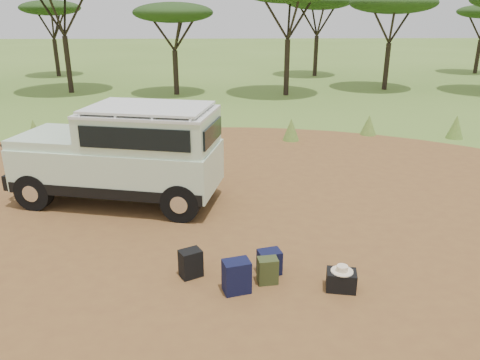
{
  "coord_description": "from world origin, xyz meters",
  "views": [
    {
      "loc": [
        0.65,
        -7.77,
        4.43
      ],
      "look_at": [
        0.95,
        1.6,
        1.0
      ],
      "focal_mm": 35.0,
      "sensor_mm": 36.0,
      "label": 1
    }
  ],
  "objects_px": {
    "backpack_olive": "(268,271)",
    "duffel_navy": "(269,262)",
    "backpack_black": "(191,263)",
    "backpack_navy": "(237,276)",
    "hard_case": "(341,280)",
    "safari_vehicle": "(125,156)"
  },
  "relations": [
    {
      "from": "backpack_olive",
      "to": "duffel_navy",
      "type": "xyz_separation_m",
      "value": [
        0.06,
        0.31,
        -0.01
      ]
    },
    {
      "from": "backpack_black",
      "to": "backpack_navy",
      "type": "xyz_separation_m",
      "value": [
        0.79,
        -0.5,
        0.03
      ]
    },
    {
      "from": "backpack_black",
      "to": "backpack_olive",
      "type": "xyz_separation_m",
      "value": [
        1.33,
        -0.25,
        -0.02
      ]
    },
    {
      "from": "backpack_olive",
      "to": "hard_case",
      "type": "height_order",
      "value": "backpack_olive"
    },
    {
      "from": "backpack_navy",
      "to": "backpack_olive",
      "type": "height_order",
      "value": "backpack_navy"
    },
    {
      "from": "hard_case",
      "to": "safari_vehicle",
      "type": "bearing_deg",
      "value": 147.82
    },
    {
      "from": "backpack_black",
      "to": "duffel_navy",
      "type": "relative_size",
      "value": 1.14
    },
    {
      "from": "safari_vehicle",
      "to": "backpack_black",
      "type": "xyz_separation_m",
      "value": [
        1.76,
        -3.48,
        -0.9
      ]
    },
    {
      "from": "backpack_navy",
      "to": "hard_case",
      "type": "height_order",
      "value": "backpack_navy"
    },
    {
      "from": "backpack_navy",
      "to": "duffel_navy",
      "type": "relative_size",
      "value": 1.29
    },
    {
      "from": "safari_vehicle",
      "to": "backpack_black",
      "type": "bearing_deg",
      "value": -50.76
    },
    {
      "from": "safari_vehicle",
      "to": "backpack_olive",
      "type": "distance_m",
      "value": 4.93
    },
    {
      "from": "safari_vehicle",
      "to": "hard_case",
      "type": "relative_size",
      "value": 10.63
    },
    {
      "from": "backpack_navy",
      "to": "hard_case",
      "type": "relative_size",
      "value": 1.18
    },
    {
      "from": "safari_vehicle",
      "to": "backpack_olive",
      "type": "xyz_separation_m",
      "value": [
        3.09,
        -3.73,
        -0.91
      ]
    },
    {
      "from": "backpack_black",
      "to": "hard_case",
      "type": "relative_size",
      "value": 1.04
    },
    {
      "from": "hard_case",
      "to": "backpack_olive",
      "type": "bearing_deg",
      "value": 179.09
    },
    {
      "from": "backpack_navy",
      "to": "duffel_navy",
      "type": "distance_m",
      "value": 0.82
    },
    {
      "from": "backpack_olive",
      "to": "duffel_navy",
      "type": "relative_size",
      "value": 1.05
    },
    {
      "from": "backpack_olive",
      "to": "hard_case",
      "type": "bearing_deg",
      "value": -19.42
    },
    {
      "from": "backpack_black",
      "to": "backpack_olive",
      "type": "bearing_deg",
      "value": -38.64
    },
    {
      "from": "backpack_navy",
      "to": "backpack_olive",
      "type": "distance_m",
      "value": 0.59
    }
  ]
}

